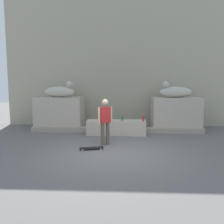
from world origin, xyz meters
TOP-DOWN VIEW (x-y plane):
  - ground_plane at (0.00, 0.00)m, footprint 40.00×40.00m
  - facade_wall at (0.00, 5.38)m, footprint 11.78×0.60m
  - pedestal_left at (-2.79, 3.97)m, footprint 2.22×1.36m
  - pedestal_right at (2.79, 3.97)m, footprint 2.22×1.36m
  - statue_reclining_left at (-2.76, 3.96)m, footprint 1.68×0.90m
  - statue_reclining_right at (2.76, 3.96)m, footprint 1.69×0.93m
  - ledge_block at (0.00, 2.77)m, footprint 2.54×0.68m
  - skater at (-0.34, 1.04)m, footprint 0.49×0.34m
  - skateboard at (-0.75, 0.40)m, footprint 0.82×0.37m
  - bottle_green at (0.27, 2.71)m, footprint 0.07×0.07m
  - bottle_red at (1.15, 2.51)m, footprint 0.07×0.07m
  - stair_step at (0.00, 3.27)m, footprint 7.81×0.50m

SIDE VIEW (x-z plane):
  - ground_plane at x=0.00m, z-range 0.00..0.00m
  - skateboard at x=-0.75m, z-range 0.02..0.10m
  - stair_step at x=0.00m, z-range 0.00..0.23m
  - ledge_block at x=0.00m, z-range 0.00..0.63m
  - bottle_green at x=0.27m, z-range 0.61..0.87m
  - bottle_red at x=1.15m, z-range 0.61..0.92m
  - pedestal_left at x=-2.79m, z-range 0.00..1.56m
  - pedestal_right at x=2.79m, z-range 0.00..1.56m
  - skater at x=-0.34m, z-range 0.09..1.76m
  - statue_reclining_left at x=-2.76m, z-range 1.46..2.23m
  - statue_reclining_right at x=2.76m, z-range 1.46..2.23m
  - facade_wall at x=0.00m, z-range 0.00..6.66m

